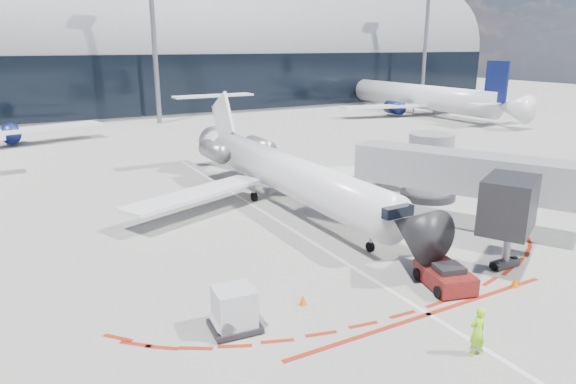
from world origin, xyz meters
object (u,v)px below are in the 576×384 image
pushback_tug (445,276)px  uld_container (234,310)px  ramp_worker (477,331)px  regional_jet (281,170)px

pushback_tug → uld_container: bearing=-172.2°
ramp_worker → uld_container: (-7.02, 5.82, -0.07)m
pushback_tug → regional_jet: bearing=106.5°
ramp_worker → pushback_tug: bearing=-119.6°
regional_jet → ramp_worker: bearing=-97.6°
regional_jet → uld_container: (-9.67, -14.17, -1.49)m
regional_jet → pushback_tug: regional_jet is taller
pushback_tug → ramp_worker: size_ratio=2.41×
pushback_tug → ramp_worker: ramp_worker is taller
regional_jet → uld_container: bearing=-124.3°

